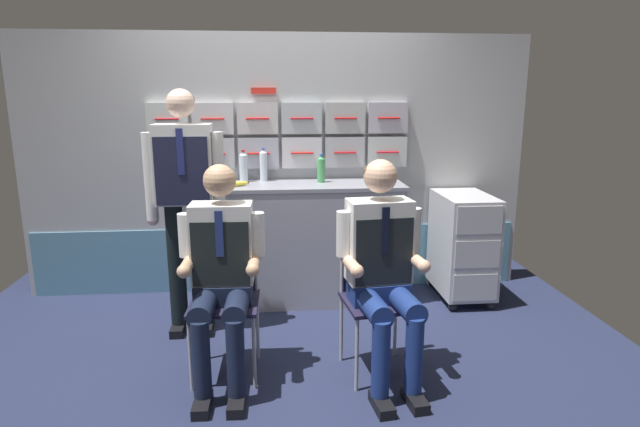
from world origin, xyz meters
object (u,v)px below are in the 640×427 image
at_px(crew_member_left, 221,266).
at_px(folding_chair_right, 374,283).
at_px(sparkling_bottle_green, 263,165).
at_px(snack_banana, 238,184).
at_px(paper_cup_tan, 381,176).
at_px(folding_chair_left, 226,284).
at_px(crew_member_right, 383,262).
at_px(crew_member_standing, 185,191).
at_px(service_trolley, 463,243).

distance_m(crew_member_left, folding_chair_right, 0.93).
relative_size(sparkling_bottle_green, snack_banana, 1.58).
bearing_deg(paper_cup_tan, folding_chair_right, -103.09).
bearing_deg(folding_chair_left, crew_member_left, -91.58).
bearing_deg(sparkling_bottle_green, folding_chair_left, -100.40).
relative_size(crew_member_right, crew_member_standing, 0.77).
bearing_deg(paper_cup_tan, crew_member_standing, -158.85).
height_order(crew_member_left, crew_member_right, crew_member_right).
relative_size(folding_chair_left, sparkling_bottle_green, 3.19).
bearing_deg(crew_member_standing, paper_cup_tan, 21.15).
bearing_deg(snack_banana, crew_member_right, -53.73).
bearing_deg(service_trolley, paper_cup_tan, 168.93).
height_order(crew_member_left, paper_cup_tan, crew_member_left).
relative_size(crew_member_left, folding_chair_right, 1.48).
xyz_separation_m(service_trolley, crew_member_standing, (-2.14, -0.44, 0.55)).
height_order(crew_member_right, snack_banana, crew_member_right).
relative_size(crew_member_left, crew_member_standing, 0.75).
bearing_deg(service_trolley, folding_chair_left, -152.07).
xyz_separation_m(service_trolley, crew_member_right, (-0.92, -1.20, 0.26)).
bearing_deg(folding_chair_left, sparkling_bottle_green, 79.60).
distance_m(paper_cup_tan, snack_banana, 1.15).
relative_size(service_trolley, paper_cup_tan, 9.78).
xyz_separation_m(folding_chair_left, folding_chair_right, (0.90, -0.06, 0.00)).
xyz_separation_m(service_trolley, sparkling_bottle_green, (-1.62, 0.25, 0.63)).
bearing_deg(crew_member_left, paper_cup_tan, 47.18).
bearing_deg(crew_member_right, snack_banana, 126.27).
bearing_deg(sparkling_bottle_green, crew_member_standing, -127.20).
distance_m(crew_member_left, snack_banana, 1.18).
bearing_deg(crew_member_left, crew_member_standing, 112.58).
height_order(crew_member_right, sparkling_bottle_green, crew_member_right).
distance_m(service_trolley, crew_member_standing, 2.25).
height_order(folding_chair_left, snack_banana, snack_banana).
relative_size(folding_chair_left, folding_chair_right, 1.00).
distance_m(folding_chair_right, crew_member_standing, 1.42).
relative_size(paper_cup_tan, snack_banana, 0.52).
bearing_deg(folding_chair_right, folding_chair_left, 176.03).
distance_m(crew_member_standing, snack_banana, 0.55).
height_order(service_trolley, folding_chair_right, service_trolley).
xyz_separation_m(folding_chair_right, crew_member_standing, (-1.20, 0.60, 0.48)).
bearing_deg(crew_member_standing, folding_chair_right, -26.75).
height_order(crew_member_left, folding_chair_right, crew_member_left).
relative_size(service_trolley, crew_member_right, 0.67).
xyz_separation_m(folding_chair_right, paper_cup_tan, (0.27, 1.17, 0.48)).
height_order(crew_member_standing, snack_banana, crew_member_standing).
relative_size(crew_member_left, paper_cup_tan, 14.34).
relative_size(crew_member_right, sparkling_bottle_green, 4.81).
height_order(crew_member_right, paper_cup_tan, crew_member_right).
xyz_separation_m(crew_member_left, crew_member_right, (0.92, -0.06, 0.02)).
bearing_deg(snack_banana, crew_member_standing, -126.39).
bearing_deg(folding_chair_left, service_trolley, 27.93).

